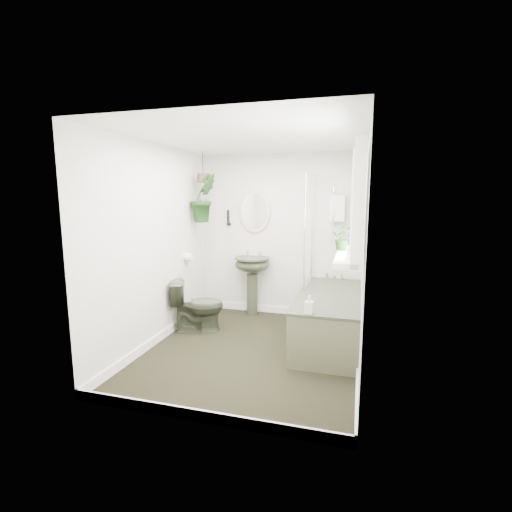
# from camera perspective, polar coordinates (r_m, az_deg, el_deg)

# --- Properties ---
(floor) EXTENTS (2.30, 2.80, 0.02)m
(floor) POSITION_cam_1_polar(r_m,az_deg,el_deg) (4.30, -0.56, -14.41)
(floor) COLOR black
(floor) RESTS_ON ground
(ceiling) EXTENTS (2.30, 2.80, 0.02)m
(ceiling) POSITION_cam_1_polar(r_m,az_deg,el_deg) (3.98, -0.61, 17.85)
(ceiling) COLOR white
(ceiling) RESTS_ON ground
(wall_back) EXTENTS (2.30, 0.02, 2.30)m
(wall_back) POSITION_cam_1_polar(r_m,az_deg,el_deg) (5.33, 3.67, 3.15)
(wall_back) COLOR silver
(wall_back) RESTS_ON ground
(wall_front) EXTENTS (2.30, 0.02, 2.30)m
(wall_front) POSITION_cam_1_polar(r_m,az_deg,el_deg) (2.67, -9.10, -3.05)
(wall_front) COLOR silver
(wall_front) RESTS_ON ground
(wall_left) EXTENTS (0.02, 2.80, 2.30)m
(wall_left) POSITION_cam_1_polar(r_m,az_deg,el_deg) (4.44, -15.11, 1.62)
(wall_left) COLOR silver
(wall_left) RESTS_ON ground
(wall_right) EXTENTS (0.02, 2.80, 2.30)m
(wall_right) POSITION_cam_1_polar(r_m,az_deg,el_deg) (3.82, 16.36, 0.38)
(wall_right) COLOR silver
(wall_right) RESTS_ON ground
(skirting) EXTENTS (2.30, 2.80, 0.10)m
(skirting) POSITION_cam_1_polar(r_m,az_deg,el_deg) (4.27, -0.56, -13.67)
(skirting) COLOR white
(skirting) RESTS_ON floor
(bathtub) EXTENTS (0.72, 1.72, 0.58)m
(bathtub) POSITION_cam_1_polar(r_m,az_deg,el_deg) (4.52, 11.18, -9.31)
(bathtub) COLOR #2F3424
(bathtub) RESTS_ON floor
(bath_screen) EXTENTS (0.04, 0.72, 1.40)m
(bath_screen) POSITION_cam_1_polar(r_m,az_deg,el_deg) (4.83, 8.11, 3.99)
(bath_screen) COLOR silver
(bath_screen) RESTS_ON bathtub
(shower_box) EXTENTS (0.20, 0.10, 0.35)m
(shower_box) POSITION_cam_1_polar(r_m,az_deg,el_deg) (5.13, 12.39, 7.20)
(shower_box) COLOR white
(shower_box) RESTS_ON wall_back
(oval_mirror) EXTENTS (0.46, 0.03, 0.62)m
(oval_mirror) POSITION_cam_1_polar(r_m,az_deg,el_deg) (5.36, -0.21, 6.95)
(oval_mirror) COLOR beige
(oval_mirror) RESTS_ON wall_back
(wall_sconce) EXTENTS (0.04, 0.04, 0.22)m
(wall_sconce) POSITION_cam_1_polar(r_m,az_deg,el_deg) (5.48, -4.29, 5.93)
(wall_sconce) COLOR black
(wall_sconce) RESTS_ON wall_back
(toilet_roll_holder) EXTENTS (0.11, 0.11, 0.11)m
(toilet_roll_holder) POSITION_cam_1_polar(r_m,az_deg,el_deg) (5.06, -10.37, -0.17)
(toilet_roll_holder) COLOR white
(toilet_roll_holder) RESTS_ON wall_left
(window_recess) EXTENTS (0.08, 1.00, 0.90)m
(window_recess) POSITION_cam_1_polar(r_m,az_deg,el_deg) (3.08, 15.57, 7.72)
(window_recess) COLOR white
(window_recess) RESTS_ON wall_right
(window_sill) EXTENTS (0.18, 1.00, 0.04)m
(window_sill) POSITION_cam_1_polar(r_m,az_deg,el_deg) (3.12, 13.96, 0.04)
(window_sill) COLOR white
(window_sill) RESTS_ON wall_right
(window_blinds) EXTENTS (0.01, 0.86, 0.76)m
(window_blinds) POSITION_cam_1_polar(r_m,az_deg,el_deg) (3.08, 14.73, 7.75)
(window_blinds) COLOR white
(window_blinds) RESTS_ON wall_right
(toilet) EXTENTS (0.74, 0.59, 0.67)m
(toilet) POSITION_cam_1_polar(r_m,az_deg,el_deg) (4.83, -8.99, -7.51)
(toilet) COLOR #2F3424
(toilet) RESTS_ON floor
(pedestal_sink) EXTENTS (0.52, 0.46, 0.85)m
(pedestal_sink) POSITION_cam_1_polar(r_m,az_deg,el_deg) (5.38, -0.60, -4.61)
(pedestal_sink) COLOR #2F3424
(pedestal_sink) RESTS_ON floor
(sill_plant) EXTENTS (0.20, 0.17, 0.21)m
(sill_plant) POSITION_cam_1_polar(r_m,az_deg,el_deg) (3.28, 13.28, 2.75)
(sill_plant) COLOR black
(sill_plant) RESTS_ON window_sill
(hanging_plant) EXTENTS (0.45, 0.46, 0.65)m
(hanging_plant) POSITION_cam_1_polar(r_m,az_deg,el_deg) (5.16, -8.08, 8.82)
(hanging_plant) COLOR black
(hanging_plant) RESTS_ON ceiling
(soap_bottle) EXTENTS (0.09, 0.09, 0.18)m
(soap_bottle) POSITION_cam_1_polar(r_m,az_deg,el_deg) (3.67, 8.19, -7.39)
(soap_bottle) COLOR #292021
(soap_bottle) RESTS_ON bathtub
(hanging_pot) EXTENTS (0.16, 0.16, 0.12)m
(hanging_pot) POSITION_cam_1_polar(r_m,az_deg,el_deg) (5.17, -8.15, 11.77)
(hanging_pot) COLOR #493626
(hanging_pot) RESTS_ON ceiling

